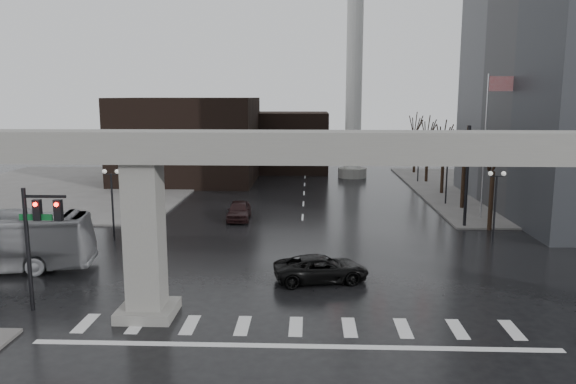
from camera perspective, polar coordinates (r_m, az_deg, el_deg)
name	(u,v)px	position (r m, az deg, el deg)	size (l,w,h in m)	color
ground	(296,318)	(26.86, 0.86, -12.67)	(160.00, 160.00, 0.00)	black
sidewalk_ne	(544,191)	(66.70, 24.60, 0.10)	(28.00, 36.00, 0.15)	slate
sidewalk_nw	(72,188)	(67.14, -21.12, 0.39)	(28.00, 36.00, 0.15)	slate
elevated_guideway	(325,172)	(25.06, 3.79, 2.02)	(48.00, 2.60, 8.70)	gray
building_far_left	(188,140)	(68.59, -10.09, 5.23)	(16.00, 14.00, 10.00)	black
building_far_mid	(291,142)	(77.12, 0.30, 5.12)	(10.00, 10.00, 8.00)	black
smokestack	(354,70)	(71.09, 6.75, 12.20)	(3.60, 3.60, 30.00)	silver
signal_mast_arm	(418,153)	(44.64, 13.11, 3.83)	(12.12, 0.43, 8.00)	black
signal_left_pole	(38,228)	(29.04, -24.08, -3.38)	(2.30, 0.30, 6.00)	black
flagpole_assembly	(489,129)	(49.16, 19.76, 6.03)	(2.06, 0.12, 12.00)	silver
lamp_right_0	(496,195)	(41.47, 20.35, -0.25)	(1.22, 0.32, 5.11)	black
lamp_right_1	(447,169)	(54.80, 15.86, 2.29)	(1.22, 0.32, 5.11)	black
lamp_right_2	(419,154)	(68.40, 13.13, 3.83)	(1.22, 0.32, 5.11)	black
lamp_left_0	(112,192)	(41.84, -17.46, -0.01)	(1.22, 0.32, 5.11)	black
lamp_left_1	(163,167)	(55.08, -12.61, 2.47)	(1.22, 0.32, 5.11)	black
lamp_left_2	(193,153)	(68.62, -9.65, 3.96)	(1.22, 0.32, 5.11)	black
tree_right_0	(492,194)	(45.67, 19.99, -0.23)	(1.09, 1.58, 7.50)	black
tree_right_1	(464,178)	(53.23, 17.41, 1.33)	(1.09, 1.61, 7.67)	black
tree_right_2	(443,167)	(60.91, 15.47, 2.50)	(1.10, 1.63, 7.85)	black
tree_right_3	(427,158)	(68.66, 13.96, 3.40)	(1.11, 1.66, 8.02)	black
tree_right_4	(415,151)	(76.47, 12.76, 4.12)	(1.12, 1.69, 8.19)	black
pickup_truck	(321,269)	(31.61, 3.40, -7.77)	(2.43, 5.27, 1.46)	black
far_car	(239,210)	(47.02, -5.02, -1.88)	(1.86, 4.62, 1.57)	black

